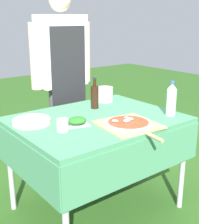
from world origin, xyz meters
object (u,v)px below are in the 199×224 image
object	(u,v)px
person_cook	(62,69)
plate_stack	(32,121)
oil_bottle	(95,96)
mixing_tub	(105,94)
herb_container	(77,121)
pizza_on_peel	(129,124)
sauce_jar	(63,126)
prep_table	(97,128)
water_bottle	(171,99)

from	to	relation	value
person_cook	plate_stack	size ratio (longest dim) A/B	6.42
plate_stack	oil_bottle	bearing A→B (deg)	3.89
mixing_tub	person_cook	bearing A→B (deg)	112.08
person_cook	herb_container	distance (m)	0.92
pizza_on_peel	mixing_tub	xyz separation A→B (m)	(0.29, 0.62, 0.05)
pizza_on_peel	herb_container	bearing A→B (deg)	146.16
pizza_on_peel	sauce_jar	world-z (taller)	sauce_jar
prep_table	mixing_tub	bearing A→B (deg)	43.73
oil_bottle	plate_stack	size ratio (longest dim) A/B	0.95
person_cook	herb_container	world-z (taller)	person_cook
herb_container	mixing_tub	bearing A→B (deg)	34.33
oil_bottle	water_bottle	distance (m)	0.62
pizza_on_peel	sauce_jar	distance (m)	0.46
person_cook	sauce_jar	world-z (taller)	person_cook
water_bottle	pizza_on_peel	bearing A→B (deg)	177.21
mixing_tub	sauce_jar	xyz separation A→B (m)	(-0.70, -0.42, -0.03)
person_cook	water_bottle	world-z (taller)	person_cook
herb_container	oil_bottle	bearing A→B (deg)	36.51
person_cook	water_bottle	size ratio (longest dim) A/B	6.52
prep_table	sauce_jar	world-z (taller)	sauce_jar
person_cook	herb_container	size ratio (longest dim) A/B	9.46
oil_bottle	sauce_jar	bearing A→B (deg)	-148.53
prep_table	herb_container	xyz separation A→B (m)	(-0.21, -0.04, 0.11)
water_bottle	mixing_tub	xyz separation A→B (m)	(-0.13, 0.64, -0.06)
water_bottle	plate_stack	world-z (taller)	water_bottle
water_bottle	prep_table	bearing A→B (deg)	148.14
pizza_on_peel	mixing_tub	size ratio (longest dim) A/B	3.96
plate_stack	mixing_tub	bearing A→B (deg)	11.40
person_cook	sauce_jar	bearing A→B (deg)	55.33
plate_stack	sauce_jar	size ratio (longest dim) A/B	3.28
herb_container	mixing_tub	xyz separation A→B (m)	(0.56, 0.38, 0.04)
person_cook	sauce_jar	distance (m)	1.03
herb_container	sauce_jar	distance (m)	0.15
prep_table	oil_bottle	world-z (taller)	oil_bottle
mixing_tub	plate_stack	size ratio (longest dim) A/B	0.52
prep_table	mixing_tub	world-z (taller)	mixing_tub
person_cook	oil_bottle	xyz separation A→B (m)	(-0.03, -0.55, -0.15)
pizza_on_peel	sauce_jar	xyz separation A→B (m)	(-0.42, 0.19, 0.02)
water_bottle	oil_bottle	bearing A→B (deg)	123.18
prep_table	water_bottle	xyz separation A→B (m)	(0.48, -0.30, 0.21)
sauce_jar	plate_stack	bearing A→B (deg)	109.53
oil_bottle	sauce_jar	size ratio (longest dim) A/B	3.11
prep_table	oil_bottle	xyz separation A→B (m)	(0.15, 0.22, 0.18)
oil_bottle	mixing_tub	xyz separation A→B (m)	(0.21, 0.12, -0.04)
pizza_on_peel	water_bottle	bearing A→B (deg)	4.16
prep_table	person_cook	bearing A→B (deg)	76.89
oil_bottle	plate_stack	xyz separation A→B (m)	(-0.59, -0.04, -0.08)
sauce_jar	oil_bottle	bearing A→B (deg)	31.47
oil_bottle	person_cook	bearing A→B (deg)	86.63
person_cook	plate_stack	xyz separation A→B (m)	(-0.62, -0.59, -0.24)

